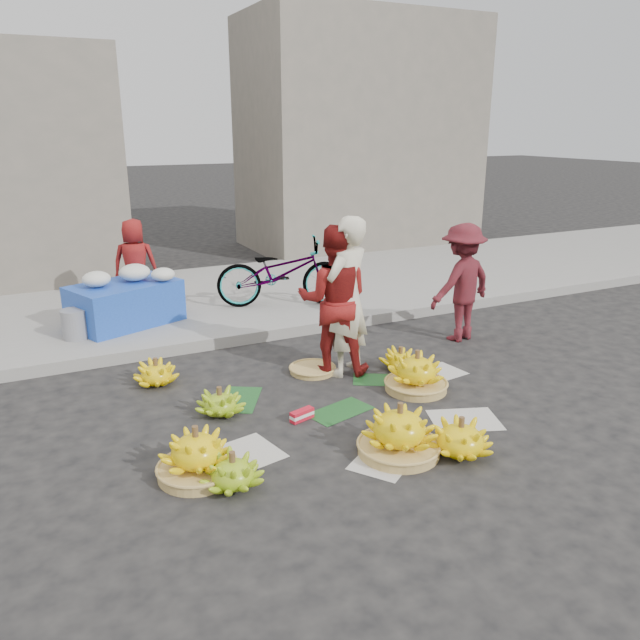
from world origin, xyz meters
name	(u,v)px	position (x,y,z in m)	size (l,w,h in m)	color
ground	(340,402)	(0.00, 0.00, 0.00)	(80.00, 80.00, 0.00)	black
curb	(263,334)	(0.00, 2.20, 0.07)	(40.00, 0.25, 0.15)	gray
sidewalk	(216,297)	(0.00, 4.30, 0.06)	(40.00, 4.00, 0.12)	gray
building_right	(358,135)	(4.50, 7.70, 2.50)	(5.00, 3.00, 5.00)	slate
newspaper_scatter	(380,435)	(0.00, -0.80, 0.00)	(3.20, 1.80, 0.00)	beige
banana_leaves	(322,396)	(-0.10, 0.20, 0.00)	(2.00, 1.00, 0.00)	#18491F
banana_bunch_0	(197,455)	(-1.70, -0.75, 0.19)	(0.65, 0.65, 0.45)	#AB8848
banana_bunch_1	(233,472)	(-1.49, -1.03, 0.13)	(0.57, 0.57, 0.31)	#74A417
banana_bunch_2	(399,432)	(-0.03, -1.16, 0.21)	(0.83, 0.83, 0.48)	#AB8848
banana_bunch_3	(460,438)	(0.44, -1.41, 0.16)	(0.57, 0.57, 0.36)	yellow
banana_bunch_4	(417,373)	(0.88, -0.09, 0.20)	(0.72, 0.72, 0.46)	#AB8848
banana_bunch_5	(400,360)	(1.07, 0.50, 0.11)	(0.53, 0.53, 0.27)	yellow
banana_bunch_6	(220,403)	(-1.20, 0.26, 0.12)	(0.56, 0.56, 0.29)	#74A417
banana_bunch_7	(156,373)	(-1.60, 1.30, 0.13)	(0.53, 0.53, 0.30)	yellow
basket_spare	(312,370)	(0.10, 0.86, 0.03)	(0.52, 0.52, 0.06)	#AB8848
incense_stack	(302,415)	(-0.52, -0.20, 0.06)	(0.25, 0.08, 0.10)	red
vendor_cream	(346,297)	(0.44, 0.69, 0.90)	(0.66, 0.43, 1.81)	beige
vendor_red	(334,300)	(0.33, 0.79, 0.85)	(0.83, 0.65, 1.71)	maroon
man_striped	(462,283)	(2.35, 1.07, 0.77)	(1.00, 0.58, 1.55)	maroon
flower_table	(126,301)	(-1.56, 3.30, 0.45)	(1.59, 1.31, 0.80)	#1C44B7
grey_bucket	(75,324)	(-2.26, 2.96, 0.31)	(0.33, 0.33, 0.38)	gray
flower_vendor	(135,264)	(-1.27, 4.09, 0.78)	(0.65, 0.42, 1.32)	maroon
bicycle	(282,272)	(0.71, 3.22, 0.63)	(1.94, 0.68, 1.02)	gray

